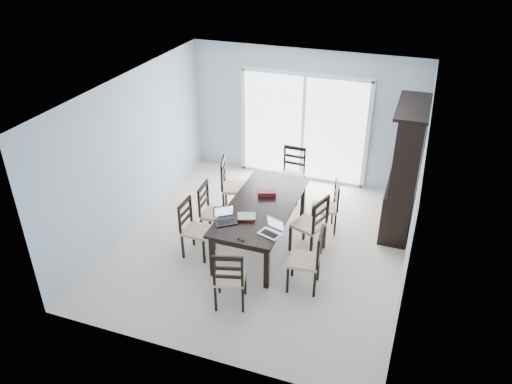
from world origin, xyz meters
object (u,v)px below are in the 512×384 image
chair_end_near (229,274)px  laptop_dark (226,219)px  chair_left_mid (210,206)px  chair_left_far (230,180)px  china_hutch (405,172)px  chair_right_mid (314,219)px  chair_left_near (192,222)px  dining_table (262,209)px  game_box (267,193)px  cell_phone (241,239)px  laptop_silver (270,231)px  chair_right_near (311,254)px  chair_end_far (293,168)px  hot_tub (304,131)px  chair_right_far (330,202)px

chair_end_near → laptop_dark: (-0.41, 0.89, 0.23)m
chair_left_mid → chair_left_far: size_ratio=0.95×
china_hutch → chair_right_mid: size_ratio=1.90×
chair_left_near → chair_left_far: chair_left_far is taller
dining_table → laptop_dark: bearing=-116.6°
china_hutch → game_box: china_hutch is taller
china_hutch → chair_end_near: bearing=-124.7°
chair_end_near → game_box: bearing=77.2°
cell_phone → game_box: bearing=113.4°
cell_phone → game_box: (-0.06, 1.30, 0.03)m
chair_right_mid → china_hutch: bearing=-26.2°
laptop_silver → chair_right_mid: bearing=79.4°
chair_right_near → laptop_dark: chair_right_near is taller
dining_table → chair_left_far: (-0.87, 0.79, -0.05)m
dining_table → chair_left_far: chair_left_far is taller
chair_end_far → hot_tub: bearing=-79.4°
china_hutch → chair_end_near: 3.45m
dining_table → chair_right_far: size_ratio=2.15×
chair_left_mid → chair_end_near: chair_left_mid is taller
chair_left_near → chair_end_near: 1.40m
china_hutch → chair_left_near: china_hutch is taller
chair_right_far → chair_end_near: (-0.85, -2.35, 0.03)m
china_hutch → chair_left_far: 2.96m
cell_phone → hot_tub: size_ratio=0.05×
cell_phone → game_box: game_box is taller
chair_end_near → china_hutch: bearing=39.6°
chair_end_near → chair_left_far: bearing=96.3°
dining_table → hot_tub: hot_tub is taller
chair_left_far → cell_phone: size_ratio=10.75×
chair_left_far → laptop_silver: size_ratio=3.21×
dining_table → laptop_silver: bearing=-62.8°
chair_right_far → chair_end_far: chair_end_far is taller
dining_table → laptop_silver: (0.38, -0.74, 0.13)m
dining_table → chair_end_near: (0.08, -1.55, -0.10)m
chair_right_near → cell_phone: 1.00m
chair_right_near → chair_end_near: 1.20m
chair_left_near → chair_right_far: size_ratio=1.05×
chair_left_far → hot_tub: chair_left_far is taller
chair_right_far → hot_tub: size_ratio=0.50×
chair_end_far → laptop_silver: 2.45m
chair_right_near → chair_end_far: chair_end_far is taller
chair_end_far → dining_table: bearing=91.1°
laptop_dark → laptop_silver: size_ratio=1.05×
china_hutch → laptop_silver: china_hutch is taller
chair_right_near → laptop_silver: bearing=80.5°
chair_end_near → game_box: 1.87m
dining_table → china_hutch: bearing=31.7°
chair_right_mid → laptop_dark: bearing=140.8°
chair_right_mid → cell_phone: bearing=162.2°
chair_left_mid → chair_right_mid: (1.70, 0.14, 0.02)m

